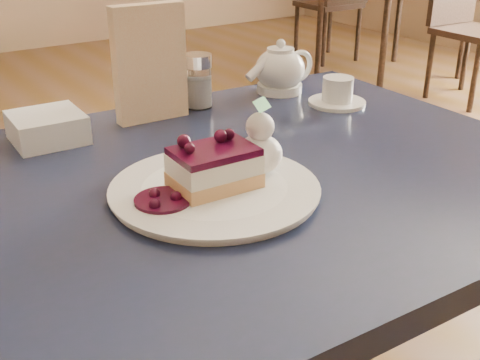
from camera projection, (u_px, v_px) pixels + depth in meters
main_table at (200, 226)px, 1.01m from camera, size 1.31×0.90×0.80m
dessert_plate at (215, 190)px, 0.93m from camera, size 0.32×0.32×0.01m
cheesecake_slice at (214, 168)px, 0.92m from camera, size 0.13×0.09×0.06m
whipped_cream at (260, 154)px, 0.97m from camera, size 0.07×0.07×0.06m
berry_sauce at (163, 200)px, 0.88m from camera, size 0.09×0.09×0.01m
tea_set at (291, 75)px, 1.39m from camera, size 0.22×0.27×0.11m
menu_card at (150, 64)px, 1.21m from camera, size 0.15×0.04×0.23m
sugar_shaker at (198, 80)px, 1.30m from camera, size 0.06×0.06×0.12m
napkin_stack at (47, 127)px, 1.13m from camera, size 0.13×0.13×0.05m
bg_table_far_right at (388, 68)px, 4.53m from camera, size 1.03×1.82×1.21m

